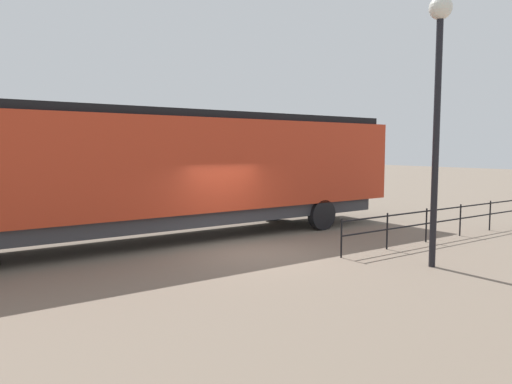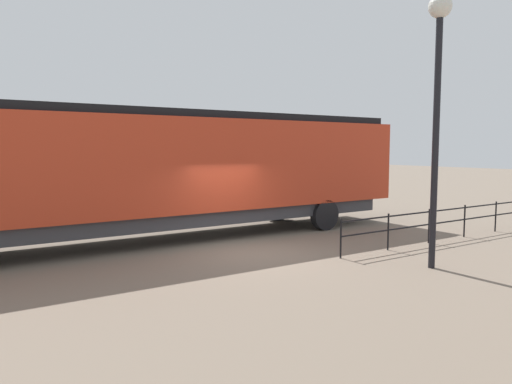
{
  "view_description": "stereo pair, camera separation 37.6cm",
  "coord_description": "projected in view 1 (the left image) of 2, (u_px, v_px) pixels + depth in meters",
  "views": [
    {
      "loc": [
        11.11,
        -7.62,
        2.96
      ],
      "look_at": [
        -0.09,
        0.3,
        1.7
      ],
      "focal_mm": 33.63,
      "sensor_mm": 36.0,
      "label": 1
    },
    {
      "loc": [
        11.32,
        -7.31,
        2.96
      ],
      "look_at": [
        -0.09,
        0.3,
        1.7
      ],
      "focal_mm": 33.63,
      "sensor_mm": 36.0,
      "label": 2
    }
  ],
  "objects": [
    {
      "name": "ground_plane",
      "position": [
        249.0,
        252.0,
        13.68
      ],
      "size": [
        120.0,
        120.0,
        0.0
      ],
      "primitive_type": "plane",
      "color": "#756656"
    },
    {
      "name": "locomotive",
      "position": [
        175.0,
        168.0,
        15.43
      ],
      "size": [
        3.15,
        17.84,
        4.12
      ],
      "color": "red",
      "rests_on": "ground_plane"
    },
    {
      "name": "lamp_post",
      "position": [
        438.0,
        75.0,
        11.57
      ],
      "size": [
        0.55,
        0.55,
        6.57
      ],
      "color": "black",
      "rests_on": "ground_plane"
    },
    {
      "name": "platform_fence",
      "position": [
        444.0,
        218.0,
        15.6
      ],
      "size": [
        0.05,
        9.42,
        1.07
      ],
      "color": "black",
      "rests_on": "ground_plane"
    }
  ]
}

